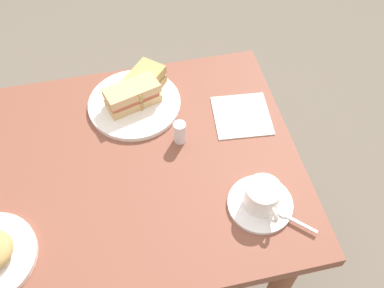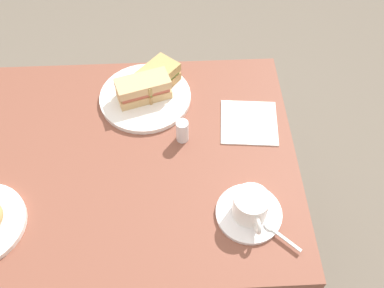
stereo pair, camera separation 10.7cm
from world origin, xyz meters
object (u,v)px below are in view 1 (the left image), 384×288
sandwich_plate (135,104)px  coffee_saucer (260,204)px  napkin (242,115)px  sandwich_back (143,83)px  sandwich_front (132,95)px  coffee_cup (263,196)px  dining_table (105,197)px  spoon (290,218)px  salt_shaker (180,132)px

sandwich_plate → coffee_saucer: bearing=123.2°
napkin → sandwich_back: bearing=-29.0°
sandwich_front → sandwich_back: bearing=-130.4°
coffee_cup → napkin: (-0.04, -0.27, -0.04)m
dining_table → napkin: bearing=-166.6°
coffee_saucer → sandwich_back: bearing=-62.6°
sandwich_plate → spoon: spoon is taller
sandwich_plate → salt_shaker: (-0.10, 0.15, 0.03)m
sandwich_front → coffee_cup: size_ratio=1.43×
dining_table → sandwich_front: bearing=-122.1°
sandwich_front → spoon: 0.52m
salt_shaker → spoon: bearing=125.4°
sandwich_front → sandwich_plate: bearing=-117.0°
dining_table → sandwich_back: sandwich_back is taller
sandwich_front → spoon: size_ratio=2.00×
sandwich_plate → spoon: (-0.30, 0.42, 0.01)m
coffee_saucer → spoon: (-0.05, 0.05, 0.01)m
sandwich_plate → sandwich_front: sandwich_front is taller
sandwich_front → coffee_saucer: size_ratio=1.03×
sandwich_front → spoon: sandwich_front is taller
dining_table → coffee_cup: 0.44m
sandwich_plate → sandwich_front: bearing=63.0°
sandwich_back → dining_table: bearing=56.3°
spoon → dining_table: bearing=-28.5°
dining_table → napkin: size_ratio=6.78×
coffee_cup → spoon: (-0.05, 0.05, -0.03)m
salt_shaker → coffee_saucer: bearing=122.6°
sandwich_front → coffee_cup: (-0.25, 0.37, -0.00)m
sandwich_back → napkin: sandwich_back is taller
sandwich_plate → coffee_saucer: sandwich_plate is taller
coffee_cup → napkin: size_ratio=0.73×
dining_table → coffee_cup: bearing=154.2°
napkin → salt_shaker: 0.19m
dining_table → sandwich_back: (-0.15, -0.23, 0.17)m
dining_table → coffee_saucer: (-0.37, 0.18, 0.13)m
dining_table → salt_shaker: salt_shaker is taller
dining_table → salt_shaker: size_ratio=15.61×
coffee_cup → spoon: bearing=136.4°
sandwich_plate → coffee_cup: size_ratio=2.32×
sandwich_plate → salt_shaker: size_ratio=3.90×
coffee_cup → dining_table: bearing=-25.8°
sandwich_plate → coffee_saucer: (-0.24, 0.37, -0.00)m
spoon → sandwich_plate: bearing=-55.0°
dining_table → coffee_cup: coffee_cup is taller
sandwich_front → salt_shaker: bearing=125.4°
coffee_saucer → coffee_cup: size_ratio=1.39×
sandwich_plate → spoon: bearing=125.0°
dining_table → sandwich_plate: 0.27m
napkin → coffee_cup: bearing=82.7°
sandwich_plate → coffee_cup: 0.45m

